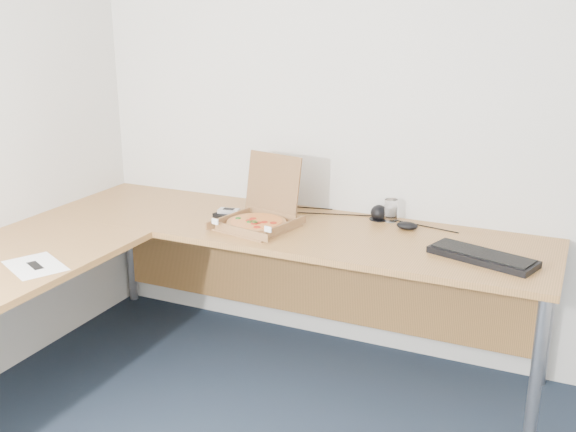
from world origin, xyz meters
The scene contains 11 objects.
room_shell centered at (0.00, 0.00, 1.25)m, with size 3.50×3.50×2.50m, color silver, non-canonical shape.
desk centered at (-0.82, 0.97, 0.70)m, with size 2.50×2.20×0.73m.
pizza_box centered at (-0.63, 1.33, 0.77)m, with size 0.32×0.37×0.32m.
drinking_glass centered at (-0.07, 1.67, 0.79)m, with size 0.06×0.06×0.11m, color white.
keyboard centered at (0.43, 1.32, 0.74)m, with size 0.44×0.16×0.03m, color black.
mouse centered at (0.04, 1.58, 0.75)m, with size 0.10×0.07×0.04m, color black.
wallet centered at (-0.83, 1.40, 0.74)m, with size 0.13×0.10×0.02m, color black.
phone centered at (-0.84, 1.41, 0.76)m, with size 0.10×0.05×0.02m, color #B2B5BA.
paper_sheet centered at (-1.23, 0.49, 0.73)m, with size 0.27×0.19×0.00m, color white.
dome_speaker centered at (-0.13, 1.68, 0.77)m, with size 0.10×0.10×0.08m, color black.
cable_bundle centered at (-0.31, 1.68, 0.73)m, with size 0.54×0.04×0.01m, color black, non-canonical shape.
Camera 1 is at (0.78, -1.42, 1.74)m, focal length 42.03 mm.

